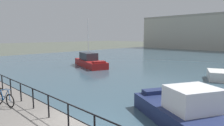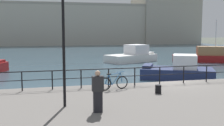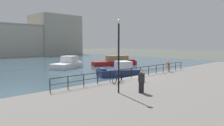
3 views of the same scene
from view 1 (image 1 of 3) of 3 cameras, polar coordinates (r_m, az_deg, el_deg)
name	(u,v)px [view 1 (image 1 of 3)]	position (r m, az deg, el deg)	size (l,w,h in m)	color
moored_cabin_cruiser	(90,61)	(28.79, -6.36, 0.50)	(7.79, 4.59, 6.82)	maroon
moored_harbor_tender	(185,110)	(10.92, 20.27, -12.56)	(6.47, 5.26, 1.98)	navy
quay_railing	(58,106)	(8.88, -15.39, -11.92)	(20.90, 0.07, 1.08)	black
parked_bicycle	(4,98)	(12.13, -28.56, -8.95)	(1.74, 0.44, 0.98)	black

